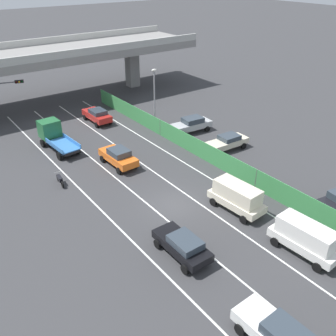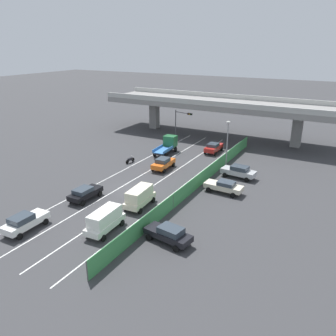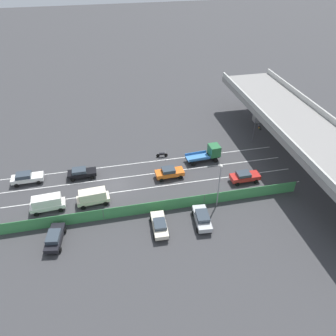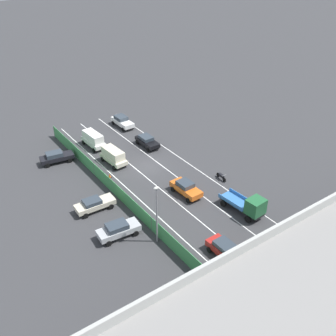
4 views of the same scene
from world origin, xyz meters
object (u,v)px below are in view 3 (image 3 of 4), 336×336
(car_van_white, at_px, (47,203))
(car_taxi_orange, at_px, (169,172))
(flatbed_truck_blue, at_px, (209,153))
(parked_wagon_silver, at_px, (202,218))
(car_sedan_black, at_px, (81,173))
(traffic_cone, at_px, (115,209))
(street_lamp, at_px, (219,181))
(car_sedan_red, at_px, (245,176))
(car_sedan_white, at_px, (27,177))
(motorcycle, at_px, (162,154))
(parked_sedan_cream, at_px, (160,225))
(traffic_light, at_px, (257,128))
(car_van_cream, at_px, (93,196))
(parked_sedan_dark, at_px, (55,238))

(car_van_white, bearing_deg, car_taxi_orange, 101.69)
(car_van_white, bearing_deg, flatbed_truck_blue, 105.45)
(parked_wagon_silver, bearing_deg, car_taxi_orange, -169.10)
(car_sedan_black, height_order, traffic_cone, car_sedan_black)
(street_lamp, bearing_deg, car_sedan_red, 126.15)
(car_sedan_white, xyz_separation_m, street_lamp, (10.93, 26.40, 3.27))
(car_taxi_orange, height_order, motorcycle, car_taxi_orange)
(parked_sedan_cream, distance_m, parked_wagon_silver, 5.63)
(motorcycle, distance_m, traffic_light, 16.73)
(car_sedan_black, height_order, parked_sedan_cream, car_sedan_black)
(car_van_cream, bearing_deg, car_taxi_orange, 107.29)
(parked_sedan_cream, bearing_deg, parked_sedan_dark, -92.56)
(motorcycle, bearing_deg, car_sedan_black, -77.63)
(traffic_light, bearing_deg, parked_sedan_dark, -64.95)
(car_sedan_white, height_order, parked_sedan_dark, car_sedan_white)
(car_sedan_black, xyz_separation_m, car_sedan_white, (-0.38, -8.06, 0.06))
(parked_wagon_silver, distance_m, traffic_cone, 11.85)
(parked_sedan_dark, distance_m, traffic_cone, 8.74)
(flatbed_truck_blue, height_order, traffic_cone, flatbed_truck_blue)
(flatbed_truck_blue, height_order, parked_sedan_cream, flatbed_truck_blue)
(car_sedan_black, height_order, traffic_light, traffic_light)
(motorcycle, relative_size, parked_wagon_silver, 0.41)
(car_sedan_white, bearing_deg, flatbed_truck_blue, 90.02)
(parked_sedan_cream, bearing_deg, street_lamp, 108.36)
(car_van_white, relative_size, car_van_cream, 1.03)
(flatbed_truck_blue, bearing_deg, car_sedan_white, -89.98)
(car_taxi_orange, xyz_separation_m, parked_sedan_dark, (9.96, -16.47, -0.03))
(car_sedan_black, xyz_separation_m, car_taxi_orange, (2.89, 13.26, 0.06))
(car_sedan_black, xyz_separation_m, motorcycle, (-2.91, 13.25, -0.41))
(car_taxi_orange, height_order, parked_wagon_silver, car_taxi_orange)
(car_van_cream, relative_size, parked_sedan_dark, 0.96)
(car_van_white, height_order, car_taxi_orange, car_van_white)
(parked_sedan_dark, xyz_separation_m, traffic_light, (-15.36, 32.85, 2.87))
(flatbed_truck_blue, xyz_separation_m, parked_wagon_silver, (13.84, -5.38, -0.40))
(car_sedan_red, height_order, parked_sedan_dark, car_sedan_red)
(parked_sedan_dark, relative_size, parked_wagon_silver, 1.01)
(car_taxi_orange, height_order, car_sedan_red, car_taxi_orange)
(car_sedan_red, relative_size, parked_sedan_cream, 0.95)
(car_van_white, xyz_separation_m, motorcycle, (-9.46, 17.73, -0.80))
(motorcycle, bearing_deg, car_van_cream, -51.03)
(traffic_light, bearing_deg, traffic_cone, -66.02)
(car_sedan_red, bearing_deg, parked_sedan_dark, -76.50)
(car_sedan_black, height_order, car_sedan_red, car_sedan_red)
(car_sedan_red, height_order, parked_sedan_cream, car_sedan_red)
(traffic_light, distance_m, traffic_cone, 27.79)
(street_lamp, bearing_deg, flatbed_truck_blue, 167.96)
(car_van_cream, distance_m, parked_sedan_cream, 10.63)
(car_van_cream, bearing_deg, traffic_cone, 52.57)
(parked_wagon_silver, xyz_separation_m, traffic_light, (-15.95, 14.35, 2.83))
(flatbed_truck_blue, xyz_separation_m, parked_sedan_dark, (13.24, -23.89, -0.44))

